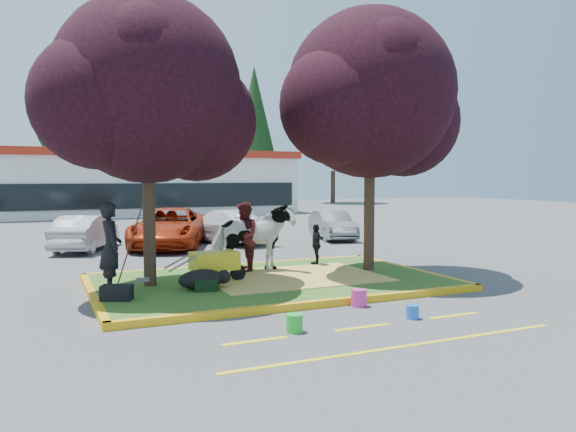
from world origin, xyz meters
name	(u,v)px	position (x,y,z in m)	size (l,w,h in m)	color
ground	(271,285)	(0.00, 0.00, 0.00)	(90.00, 90.00, 0.00)	#424244
median_island	(271,282)	(0.00, 0.00, 0.07)	(8.00, 5.00, 0.15)	#2F541A
curb_near	(320,304)	(0.00, -2.58, 0.07)	(8.30, 0.16, 0.15)	gold
curb_far	(236,266)	(0.00, 2.58, 0.07)	(8.30, 0.16, 0.15)	gold
curb_left	(93,297)	(-4.08, 0.00, 0.07)	(0.16, 5.30, 0.15)	gold
curb_right	(410,270)	(4.08, 0.00, 0.07)	(0.16, 5.30, 0.15)	gold
straw_bedding	(293,277)	(0.60, 0.00, 0.15)	(4.20, 3.00, 0.01)	#D5BB58
tree_purple_left	(148,98)	(-2.78, 0.38, 4.36)	(5.06, 4.20, 6.51)	black
tree_purple_right	(371,102)	(2.92, 0.18, 4.56)	(5.30, 4.40, 6.82)	black
fire_lane_stripe_a	(255,341)	(-2.00, -4.20, 0.00)	(1.10, 0.12, 0.01)	yellow
fire_lane_stripe_b	(363,327)	(0.00, -4.20, 0.00)	(1.10, 0.12, 0.01)	yellow
fire_lane_stripe_c	(454,316)	(2.00, -4.20, 0.00)	(1.10, 0.12, 0.01)	yellow
fire_lane_long	(404,346)	(0.00, -5.40, 0.00)	(6.00, 0.10, 0.01)	yellow
retail_building	(146,182)	(2.00, 27.98, 2.25)	(20.40, 8.40, 4.40)	silver
treeline	(116,117)	(1.23, 37.61, 7.73)	(46.58, 7.80, 14.63)	black
cow	(253,238)	(-0.05, 1.10, 1.04)	(0.96, 2.10, 1.78)	silver
calf	(202,279)	(-1.86, -0.56, 0.37)	(1.02, 0.58, 0.44)	black
handler	(111,247)	(-3.70, -0.07, 1.12)	(0.70, 0.46, 1.93)	black
visitor_a	(244,237)	(-0.22, 1.27, 1.06)	(0.88, 0.69, 1.81)	#471417
visitor_b	(316,244)	(2.00, 1.51, 0.72)	(0.67, 0.28, 1.14)	black
wheelbarrow	(215,261)	(-1.35, 0.13, 0.64)	(1.91, 0.74, 0.72)	black
gear_bag_dark	(117,293)	(-3.70, -0.92, 0.30)	(0.60, 0.33, 0.30)	black
gear_bag_green	(206,285)	(-1.83, -0.76, 0.28)	(0.49, 0.30, 0.26)	black
bucket_green	(294,323)	(-1.21, -3.98, 0.15)	(0.29, 0.29, 0.31)	green
bucket_pink	(359,298)	(0.77, -2.80, 0.17)	(0.32, 0.32, 0.34)	#D12E8D
bucket_blue	(413,312)	(1.15, -4.06, 0.13)	(0.24, 0.24, 0.26)	blue
car_silver	(85,233)	(-3.57, 8.63, 0.63)	(1.33, 3.82, 1.26)	#A6A8AE
car_red	(170,228)	(-0.63, 8.30, 0.73)	(2.41, 5.23, 1.45)	#A62B0D
car_white	(224,226)	(1.67, 8.89, 0.66)	(1.85, 4.56, 1.32)	white
car_grey	(333,225)	(6.21, 8.24, 0.59)	(1.25, 3.58, 1.18)	slate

